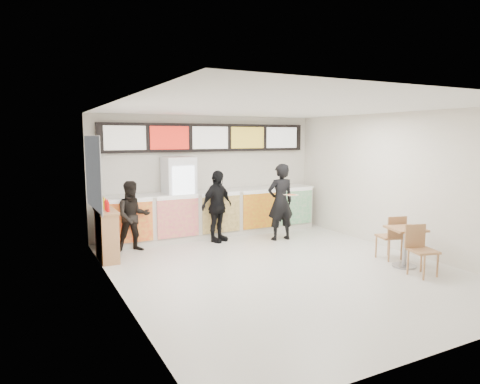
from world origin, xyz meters
TOP-DOWN VIEW (x-y plane):
  - floor at (0.00, 0.00)m, footprint 7.00×7.00m
  - ceiling at (0.00, 0.00)m, footprint 7.00×7.00m
  - wall_back at (0.00, 3.50)m, footprint 6.00×0.00m
  - wall_left at (-3.00, 0.00)m, footprint 0.00×7.00m
  - wall_right at (3.00, 0.00)m, footprint 0.00×7.00m
  - service_counter at (0.00, 3.09)m, footprint 5.56×0.77m
  - menu_board at (0.00, 3.41)m, footprint 5.50×0.14m
  - drinks_fridge at (-0.93, 3.11)m, footprint 0.70×0.67m
  - mirror_panel at (-2.99, 2.45)m, footprint 0.01×2.00m
  - customer_main at (1.21, 1.97)m, footprint 0.71×0.49m
  - customer_left at (-2.18, 2.55)m, footprint 0.77×0.61m
  - customer_mid at (-0.21, 2.51)m, footprint 1.08×0.79m
  - pizza_slice at (1.21, 1.52)m, footprint 0.36×0.36m
  - cafe_table at (2.16, -0.96)m, footprint 0.83×1.61m
  - condiment_ledge at (-2.82, 2.11)m, footprint 0.37×0.92m

SIDE VIEW (x-z plane):
  - floor at x=0.00m, z-range 0.00..0.00m
  - condiment_ledge at x=-2.82m, z-range -0.09..1.14m
  - cafe_table at x=2.16m, z-range 0.08..0.98m
  - service_counter at x=0.00m, z-range 0.00..1.14m
  - customer_left at x=-2.18m, z-range 0.00..1.54m
  - customer_mid at x=-0.21m, z-range 0.00..1.70m
  - customer_main at x=1.21m, z-range 0.00..1.84m
  - drinks_fridge at x=-0.93m, z-range 0.00..2.00m
  - pizza_slice at x=1.21m, z-range 1.15..1.17m
  - wall_back at x=0.00m, z-range -1.50..4.50m
  - wall_left at x=-3.00m, z-range -2.00..5.00m
  - wall_right at x=3.00m, z-range -2.00..5.00m
  - mirror_panel at x=-2.99m, z-range 1.00..2.50m
  - menu_board at x=0.00m, z-range 2.10..2.80m
  - ceiling at x=0.00m, z-range 3.00..3.00m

